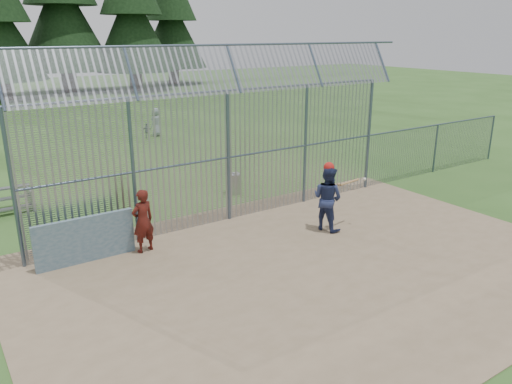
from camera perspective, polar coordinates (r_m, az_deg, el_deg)
ground at (r=13.11m, az=4.92°, el=-7.65°), size 120.00×120.00×0.00m
dirt_infield at (r=12.76m, az=6.34°, el=-8.40°), size 14.00×10.00×0.02m
dugout_wall at (r=13.38m, az=-18.92°, el=-5.17°), size 2.50×0.12×1.20m
batter at (r=14.74m, az=8.18°, el=-0.72°), size 0.94×1.09×1.92m
onlooker at (r=13.49m, az=-12.79°, el=-3.23°), size 0.70×0.53×1.73m
bg_kid_standing at (r=28.86m, az=-11.36°, el=7.85°), size 0.92×0.86×1.57m
bg_kid_seated at (r=28.25m, az=-12.34°, el=6.82°), size 0.54×0.39×0.85m
batting_gear at (r=14.54m, az=8.71°, el=2.55°), size 1.28×0.58×0.72m
trash_can at (r=18.12m, az=-2.58°, el=0.99°), size 0.56×0.56×0.82m
backstop_fence at (r=16.00m, az=2.53°, el=6.04°), size 20.09×0.81×5.30m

